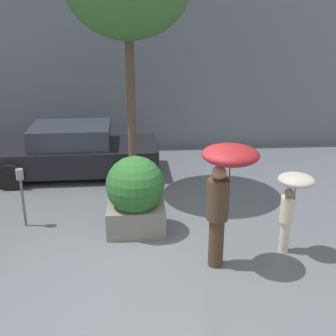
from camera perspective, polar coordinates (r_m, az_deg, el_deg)
ground_plane at (r=7.13m, az=-3.66°, el=-12.51°), size 40.00×40.00×0.00m
building_facade at (r=12.55m, az=-4.43°, el=16.10°), size 18.00×0.30×6.00m
planter_box at (r=7.73m, az=-4.43°, el=-3.58°), size 1.07×1.07×1.46m
person_adult at (r=6.39m, az=7.73°, el=-1.50°), size 0.86×0.86×2.03m
person_child at (r=7.16m, az=16.48°, el=-3.60°), size 0.59×0.59×1.44m
parked_car_near at (r=10.88m, az=-12.82°, el=2.15°), size 4.29×2.04×1.28m
parking_meter at (r=8.33m, az=-19.28°, el=-2.23°), size 0.14×0.14×1.16m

